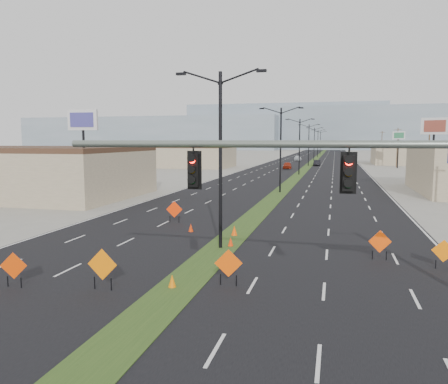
% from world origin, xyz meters
% --- Properties ---
extents(ground, '(600.00, 600.00, 0.00)m').
position_xyz_m(ground, '(0.00, 0.00, 0.00)').
color(ground, gray).
rests_on(ground, ground).
extents(road_surface, '(25.00, 400.00, 0.02)m').
position_xyz_m(road_surface, '(0.00, 100.00, 0.00)').
color(road_surface, black).
rests_on(road_surface, ground).
extents(median_strip, '(2.00, 400.00, 0.04)m').
position_xyz_m(median_strip, '(0.00, 100.00, 0.00)').
color(median_strip, '#224117').
rests_on(median_strip, ground).
extents(building_sw_far, '(30.00, 14.00, 4.50)m').
position_xyz_m(building_sw_far, '(-32.00, 85.00, 2.25)').
color(building_sw_far, tan).
rests_on(building_sw_far, ground).
extents(mesa_west, '(180.00, 50.00, 22.00)m').
position_xyz_m(mesa_west, '(-120.00, 280.00, 11.00)').
color(mesa_west, gray).
rests_on(mesa_west, ground).
extents(mesa_center, '(220.00, 50.00, 28.00)m').
position_xyz_m(mesa_center, '(40.00, 300.00, 14.00)').
color(mesa_center, gray).
rests_on(mesa_center, ground).
extents(mesa_backdrop, '(140.00, 50.00, 32.00)m').
position_xyz_m(mesa_backdrop, '(-30.00, 320.00, 16.00)').
color(mesa_backdrop, gray).
rests_on(mesa_backdrop, ground).
extents(signal_mast, '(16.30, 0.60, 8.00)m').
position_xyz_m(signal_mast, '(8.56, 2.00, 4.79)').
color(signal_mast, slate).
rests_on(signal_mast, ground).
extents(streetlight_0, '(5.15, 0.24, 10.02)m').
position_xyz_m(streetlight_0, '(0.00, 12.00, 5.42)').
color(streetlight_0, black).
rests_on(streetlight_0, ground).
extents(streetlight_1, '(5.15, 0.24, 10.02)m').
position_xyz_m(streetlight_1, '(0.00, 40.00, 5.42)').
color(streetlight_1, black).
rests_on(streetlight_1, ground).
extents(streetlight_2, '(5.15, 0.24, 10.02)m').
position_xyz_m(streetlight_2, '(0.00, 68.00, 5.42)').
color(streetlight_2, black).
rests_on(streetlight_2, ground).
extents(streetlight_3, '(5.15, 0.24, 10.02)m').
position_xyz_m(streetlight_3, '(0.00, 96.00, 5.42)').
color(streetlight_3, black).
rests_on(streetlight_3, ground).
extents(streetlight_4, '(5.15, 0.24, 10.02)m').
position_xyz_m(streetlight_4, '(0.00, 124.00, 5.42)').
color(streetlight_4, black).
rests_on(streetlight_4, ground).
extents(streetlight_5, '(5.15, 0.24, 10.02)m').
position_xyz_m(streetlight_5, '(0.00, 152.00, 5.42)').
color(streetlight_5, black).
rests_on(streetlight_5, ground).
extents(streetlight_6, '(5.15, 0.24, 10.02)m').
position_xyz_m(streetlight_6, '(0.00, 180.00, 5.42)').
color(streetlight_6, black).
rests_on(streetlight_6, ground).
extents(utility_pole_1, '(1.60, 0.20, 9.00)m').
position_xyz_m(utility_pole_1, '(20.00, 60.00, 4.67)').
color(utility_pole_1, '#4C3823').
rests_on(utility_pole_1, ground).
extents(utility_pole_2, '(1.60, 0.20, 9.00)m').
position_xyz_m(utility_pole_2, '(20.00, 95.00, 4.67)').
color(utility_pole_2, '#4C3823').
rests_on(utility_pole_2, ground).
extents(utility_pole_3, '(1.60, 0.20, 9.00)m').
position_xyz_m(utility_pole_3, '(20.00, 130.00, 4.67)').
color(utility_pole_3, '#4C3823').
rests_on(utility_pole_3, ground).
extents(car_left, '(2.01, 4.49, 1.50)m').
position_xyz_m(car_left, '(-3.81, 83.93, 0.75)').
color(car_left, '#9A2510').
rests_on(car_left, ground).
extents(car_mid, '(1.65, 4.25, 1.38)m').
position_xyz_m(car_mid, '(2.00, 97.53, 0.69)').
color(car_mid, black).
rests_on(car_mid, ground).
extents(car_far, '(2.71, 5.43, 1.51)m').
position_xyz_m(car_far, '(-4.78, 122.55, 0.76)').
color(car_far, silver).
rests_on(car_far, ground).
extents(construction_sign_0, '(1.12, 0.32, 1.53)m').
position_xyz_m(construction_sign_0, '(-6.76, 3.29, 0.89)').
color(construction_sign_0, '#DD3C04').
rests_on(construction_sign_0, ground).
extents(construction_sign_1, '(1.32, 0.06, 1.76)m').
position_xyz_m(construction_sign_1, '(-2.96, 3.93, 1.04)').
color(construction_sign_1, orange).
rests_on(construction_sign_1, ground).
extents(construction_sign_2, '(1.24, 0.21, 1.65)m').
position_xyz_m(construction_sign_2, '(-5.38, 18.72, 0.97)').
color(construction_sign_2, '#F53205').
rests_on(construction_sign_2, ground).
extents(construction_sign_3, '(1.18, 0.31, 1.60)m').
position_xyz_m(construction_sign_3, '(2.00, 5.74, 0.94)').
color(construction_sign_3, '#F44E05').
rests_on(construction_sign_3, ground).
extents(construction_sign_4, '(1.17, 0.24, 1.58)m').
position_xyz_m(construction_sign_4, '(8.68, 11.65, 0.93)').
color(construction_sign_4, '#FF4805').
rests_on(construction_sign_4, ground).
extents(construction_sign_5, '(1.08, 0.29, 1.46)m').
position_xyz_m(construction_sign_5, '(11.50, 10.63, 0.85)').
color(construction_sign_5, orange).
rests_on(construction_sign_5, ground).
extents(cone_0, '(0.37, 0.37, 0.59)m').
position_xyz_m(cone_0, '(-0.24, 4.87, 0.30)').
color(cone_0, orange).
rests_on(cone_0, ground).
extents(cone_1, '(0.43, 0.43, 0.56)m').
position_xyz_m(cone_1, '(0.48, 12.53, 0.28)').
color(cone_1, '#FF3105').
rests_on(cone_1, ground).
extents(cone_2, '(0.49, 0.49, 0.69)m').
position_xyz_m(cone_2, '(0.04, 15.39, 0.34)').
color(cone_2, '#FF4F05').
rests_on(cone_2, ground).
extents(cone_3, '(0.41, 0.41, 0.57)m').
position_xyz_m(cone_3, '(-3.13, 15.92, 0.29)').
color(cone_3, red).
rests_on(cone_3, ground).
extents(pole_sign_west, '(3.02, 0.66, 9.20)m').
position_xyz_m(pole_sign_west, '(-17.66, 26.38, 7.48)').
color(pole_sign_west, black).
rests_on(pole_sign_west, ground).
extents(pole_sign_east_near, '(2.80, 1.36, 8.80)m').
position_xyz_m(pole_sign_east_near, '(17.26, 43.18, 7.14)').
color(pole_sign_east_near, black).
rests_on(pole_sign_east_near, ground).
extents(pole_sign_east_far, '(2.59, 1.38, 8.19)m').
position_xyz_m(pole_sign_east_far, '(19.88, 92.32, 6.60)').
color(pole_sign_east_far, black).
rests_on(pole_sign_east_far, ground).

